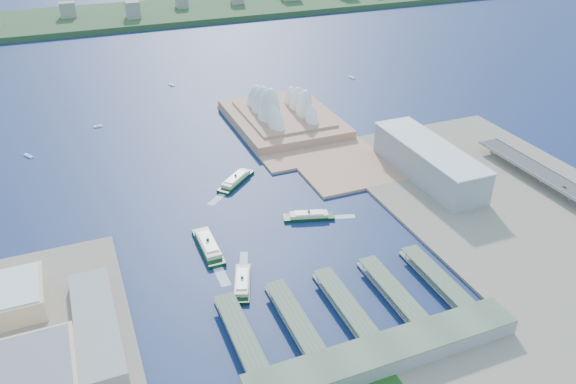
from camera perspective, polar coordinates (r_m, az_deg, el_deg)
name	(u,v)px	position (r m, az deg, el deg)	size (l,w,h in m)	color
ground	(290,259)	(493.05, 0.21, -6.78)	(3000.00, 3000.00, 0.00)	#0F1B49
east_land	(546,229)	(581.53, 24.74, -3.43)	(240.00, 500.00, 3.00)	gray
peninsula	(290,128)	(737.32, 0.25, 6.52)	(135.00, 220.00, 3.00)	tan
far_shore	(126,16)	(1384.04, -16.14, 16.82)	(2200.00, 260.00, 12.00)	#2D4926
opera_house	(283,101)	(742.15, -0.52, 9.22)	(134.00, 180.00, 58.00)	white
toaster_building	(428,161)	(626.95, 14.06, 3.05)	(45.00, 155.00, 35.00)	gray
ferry_wharves	(344,304)	(442.33, 5.70, -11.25)	(184.00, 90.00, 9.30)	#506048
terminal_building	(386,353)	(402.83, 9.90, -15.86)	(200.00, 28.00, 12.00)	gray
far_skyline	(125,2)	(1357.91, -16.22, 18.03)	(1900.00, 140.00, 55.00)	gray
ferry_a	(208,243)	(506.68, -8.13, -5.19)	(15.50, 60.89, 11.51)	black
ferry_b	(236,178)	(608.12, -5.33, 1.38)	(14.26, 56.02, 10.59)	black
ferry_c	(242,281)	(463.30, -4.68, -8.96)	(12.60, 49.51, 9.36)	black
ferry_d	(309,214)	(544.25, 2.13, -2.29)	(12.58, 49.41, 9.34)	black
boat_a	(28,156)	(731.43, -24.88, 3.38)	(3.58, 14.30, 2.76)	white
boat_b	(98,126)	(784.68, -18.74, 6.36)	(3.52, 10.07, 2.72)	white
boat_c	(352,77)	(935.44, 6.48, 11.50)	(4.01, 13.76, 3.10)	white
boat_e	(172,85)	(914.00, -11.75, 10.62)	(3.75, 11.78, 2.89)	white
car_c	(564,187)	(634.15, 26.26, 0.48)	(1.84, 4.53, 1.31)	slate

